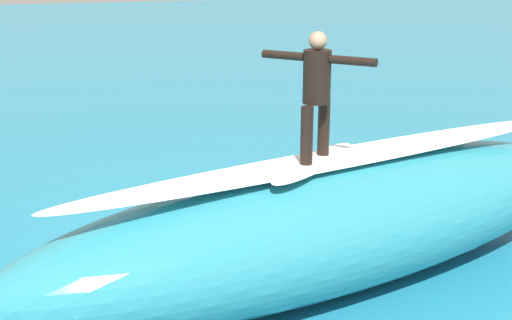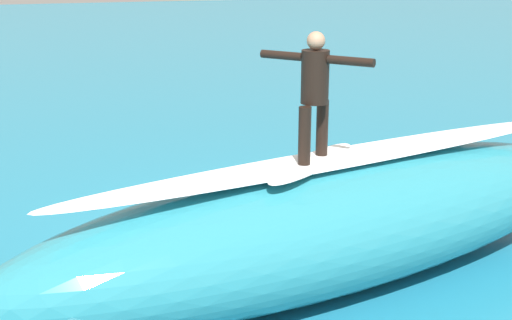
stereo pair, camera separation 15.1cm
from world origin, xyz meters
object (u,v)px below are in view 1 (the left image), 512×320
Objects in this scene: surfer_riding at (317,86)px; surfboard_paddling at (214,204)px; surfer_paddling at (220,197)px; surfboard_riding at (315,162)px.

surfboard_paddling is at bearing -122.81° from surfer_riding.
surfboard_paddling is 1.36× the size of surfer_paddling.
surfboard_riding reaches higher than surfer_paddling.
surfer_riding reaches higher than surfboard_riding.
surfer_riding is (0.00, 0.00, 0.97)m from surfboard_riding.
surfer_paddling is at bearing -123.86° from surfboard_riding.
surfboard_riding is 3.77m from surfboard_paddling.
surfer_riding is 4.11m from surfer_paddling.
surfboard_paddling is at bearing -122.81° from surfboard_riding.
surfboard_riding is 0.97m from surfer_riding.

